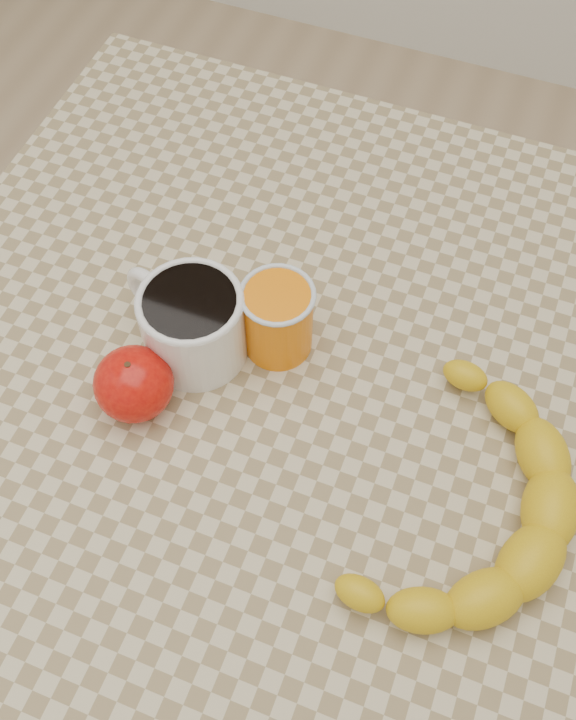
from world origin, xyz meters
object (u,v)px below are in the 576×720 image
(table, at_px, (288,412))
(coffee_mug, at_px, (191,321))
(orange_juice_glass, at_px, (278,318))
(banana, at_px, (465,505))
(apple, at_px, (134,384))

(table, xyz_separation_m, coffee_mug, (-0.09, -0.01, 0.13))
(table, relative_size, coffee_mug, 5.38)
(table, distance_m, orange_juice_glass, 0.13)
(coffee_mug, distance_m, orange_juice_glass, 0.08)
(orange_juice_glass, distance_m, banana, 0.24)
(table, xyz_separation_m, apple, (-0.12, -0.08, 0.12))
(apple, bearing_deg, orange_juice_glass, 47.97)
(orange_juice_glass, bearing_deg, table, -52.19)
(coffee_mug, bearing_deg, orange_juice_glass, 24.91)
(orange_juice_glass, bearing_deg, banana, -27.31)
(coffee_mug, relative_size, orange_juice_glass, 1.79)
(table, bearing_deg, apple, -145.27)
(coffee_mug, bearing_deg, table, 4.68)
(table, distance_m, coffee_mug, 0.16)
(apple, xyz_separation_m, banana, (0.31, -0.00, -0.01))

